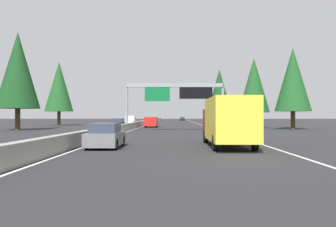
% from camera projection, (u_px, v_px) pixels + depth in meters
% --- Properties ---
extents(ground_plane, '(320.00, 320.00, 0.00)m').
position_uv_depth(ground_plane, '(140.00, 127.00, 61.64)').
color(ground_plane, '#262628').
extents(median_barrier, '(180.00, 0.56, 0.90)m').
position_uv_depth(median_barrier, '(147.00, 122.00, 81.64)').
color(median_barrier, gray).
rests_on(median_barrier, ground).
extents(shoulder_stripe_right, '(160.00, 0.16, 0.01)m').
position_uv_depth(shoulder_stripe_right, '(203.00, 125.00, 71.48)').
color(shoulder_stripe_right, silver).
rests_on(shoulder_stripe_right, ground).
extents(shoulder_stripe_median, '(160.00, 0.16, 0.01)m').
position_uv_depth(shoulder_stripe_median, '(146.00, 125.00, 71.64)').
color(shoulder_stripe_median, silver).
rests_on(shoulder_stripe_median, ground).
extents(sign_gantry_overhead, '(0.50, 12.68, 6.06)m').
position_uv_depth(sign_gantry_overhead, '(176.00, 93.00, 46.20)').
color(sign_gantry_overhead, gray).
rests_on(sign_gantry_overhead, ground).
extents(sedan_near_right, '(4.40, 1.80, 1.47)m').
position_uv_depth(sedan_near_right, '(106.00, 136.00, 21.61)').
color(sedan_near_right, slate).
rests_on(sedan_near_right, ground).
extents(box_truck_far_center, '(8.50, 2.40, 2.95)m').
position_uv_depth(box_truck_far_center, '(228.00, 121.00, 22.11)').
color(box_truck_far_center, gold).
rests_on(box_truck_far_center, ground).
extents(minivan_mid_right, '(5.00, 1.95, 1.69)m').
position_uv_depth(minivan_mid_right, '(151.00, 121.00, 59.53)').
color(minivan_mid_right, red).
rests_on(minivan_mid_right, ground).
extents(sedan_distant_a, '(4.40, 1.80, 1.47)m').
position_uv_depth(sedan_distant_a, '(182.00, 119.00, 130.44)').
color(sedan_distant_a, black).
rests_on(sedan_distant_a, ground).
extents(oncoming_near, '(4.40, 1.80, 1.47)m').
position_uv_depth(oncoming_near, '(119.00, 123.00, 57.48)').
color(oncoming_near, black).
rests_on(oncoming_near, ground).
extents(oncoming_far, '(5.60, 2.00, 1.86)m').
position_uv_depth(oncoming_far, '(130.00, 121.00, 71.02)').
color(oncoming_far, white).
rests_on(oncoming_far, ground).
extents(conifer_right_near, '(5.06, 5.06, 11.51)m').
position_uv_depth(conifer_right_near, '(293.00, 80.00, 50.87)').
color(conifer_right_near, '#4C3823').
rests_on(conifer_right_near, ground).
extents(conifer_right_mid, '(4.83, 4.83, 10.99)m').
position_uv_depth(conifer_right_mid, '(254.00, 85.00, 56.71)').
color(conifer_right_mid, '#4C3823').
rests_on(conifer_right_mid, ground).
extents(conifer_right_far, '(5.67, 5.67, 12.89)m').
position_uv_depth(conifer_right_far, '(219.00, 91.00, 85.78)').
color(conifer_right_far, '#4C3823').
rests_on(conifer_right_far, ground).
extents(conifer_right_distant, '(4.26, 4.26, 9.68)m').
position_uv_depth(conifer_right_distant, '(219.00, 101.00, 96.47)').
color(conifer_right_distant, '#4C3823').
rests_on(conifer_right_distant, ground).
extents(conifer_left_near, '(5.74, 5.74, 13.05)m').
position_uv_depth(conifer_left_near, '(18.00, 70.00, 48.05)').
color(conifer_left_near, '#4C3823').
rests_on(conifer_left_near, ground).
extents(conifer_left_mid, '(5.52, 5.52, 12.54)m').
position_uv_depth(conifer_left_mid, '(59.00, 87.00, 71.10)').
color(conifer_left_mid, '#4C3823').
rests_on(conifer_left_mid, ground).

